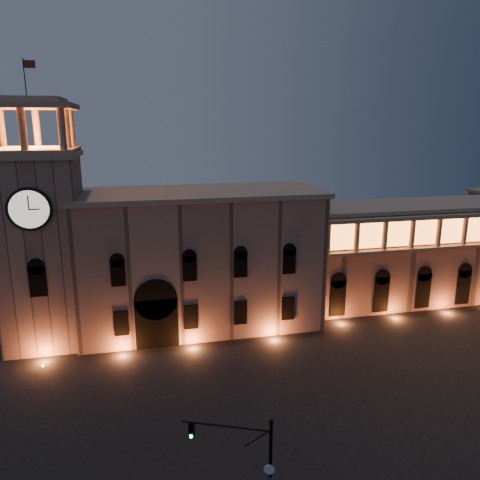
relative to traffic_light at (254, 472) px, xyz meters
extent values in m
plane|color=black|center=(3.30, 11.15, -4.35)|extent=(160.00, 160.00, 0.00)
cube|color=#8E6B5D|center=(1.30, 33.15, 4.15)|extent=(30.00, 12.00, 17.00)
cube|color=#9F816D|center=(1.30, 33.15, 12.95)|extent=(30.80, 12.80, 0.60)
cube|color=black|center=(-4.70, 27.75, -1.35)|extent=(5.00, 1.40, 6.00)
cylinder|color=black|center=(-4.70, 27.75, 1.65)|extent=(5.00, 1.40, 5.00)
cube|color=orange|center=(-4.70, 27.55, -1.55)|extent=(4.20, 0.20, 5.00)
cube|color=#8E6B5D|center=(-17.20, 32.15, 6.65)|extent=(9.00, 9.00, 22.00)
cube|color=#9F816D|center=(-17.20, 32.15, 17.90)|extent=(9.80, 9.80, 0.50)
cylinder|color=black|center=(-17.20, 27.47, 12.65)|extent=(4.60, 0.35, 4.60)
cylinder|color=beige|center=(-17.20, 27.33, 12.65)|extent=(4.00, 0.12, 4.00)
cube|color=#9F816D|center=(-17.20, 32.15, 18.40)|extent=(9.40, 9.40, 0.50)
cube|color=orange|center=(-17.20, 32.15, 18.70)|extent=(6.80, 6.80, 0.15)
cylinder|color=#9F816D|center=(-17.20, 28.35, 20.75)|extent=(0.76, 0.76, 4.20)
cylinder|color=#9F816D|center=(-13.40, 28.35, 20.75)|extent=(0.76, 0.76, 4.20)
cylinder|color=#9F816D|center=(-21.00, 35.95, 20.75)|extent=(0.76, 0.76, 4.20)
cylinder|color=#9F816D|center=(-17.20, 35.95, 20.75)|extent=(0.76, 0.76, 4.20)
cylinder|color=#9F816D|center=(-13.40, 35.95, 20.75)|extent=(0.76, 0.76, 4.20)
cylinder|color=#9F816D|center=(-13.40, 32.15, 20.75)|extent=(0.76, 0.76, 4.20)
cube|color=#9F816D|center=(-17.20, 32.15, 23.15)|extent=(9.80, 9.80, 0.60)
cube|color=#9F816D|center=(-17.20, 32.15, 23.75)|extent=(7.50, 7.50, 0.60)
cylinder|color=black|center=(-17.20, 32.15, 26.05)|extent=(0.10, 0.10, 4.00)
plane|color=#5A2019|center=(-16.60, 32.15, 27.45)|extent=(1.20, 0.00, 1.20)
cube|color=#896657|center=(35.30, 35.15, 2.65)|extent=(40.00, 10.00, 14.00)
cube|color=#9F816D|center=(35.30, 35.15, 9.90)|extent=(40.60, 10.60, 0.50)
cube|color=#9F816D|center=(35.30, 29.65, 4.95)|extent=(40.00, 1.20, 0.40)
cube|color=#9F816D|center=(35.30, 29.65, 9.25)|extent=(40.00, 1.40, 0.50)
cube|color=orange|center=(35.30, 30.20, 7.15)|extent=(38.00, 0.15, 3.60)
cylinder|color=#9F816D|center=(17.30, 29.65, 7.15)|extent=(0.70, 0.70, 4.00)
cylinder|color=#9F816D|center=(21.30, 29.65, 7.15)|extent=(0.70, 0.70, 4.00)
cylinder|color=#9F816D|center=(25.30, 29.65, 7.15)|extent=(0.70, 0.70, 4.00)
cylinder|color=#9F816D|center=(29.30, 29.65, 7.15)|extent=(0.70, 0.70, 4.00)
cylinder|color=#9F816D|center=(33.30, 29.65, 7.15)|extent=(0.70, 0.70, 4.00)
cylinder|color=#9F816D|center=(37.30, 29.65, 7.15)|extent=(0.70, 0.70, 4.00)
cylinder|color=black|center=(0.94, -0.39, -0.35)|extent=(0.23, 0.23, 8.01)
sphere|color=black|center=(0.94, -0.39, 3.77)|extent=(0.32, 0.32, 0.32)
cylinder|color=black|center=(-1.69, 0.73, 3.09)|extent=(5.32, 2.36, 0.14)
cube|color=black|center=(-3.70, 1.58, 2.51)|extent=(0.44, 0.43, 0.97)
cylinder|color=#0CE53F|center=(-3.77, 1.41, 2.19)|extent=(0.23, 0.16, 0.21)
cylinder|color=silver|center=(0.82, -0.51, 0.45)|extent=(0.65, 0.31, 0.69)
camera|label=1|loc=(-6.41, -24.18, 21.34)|focal=35.00mm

